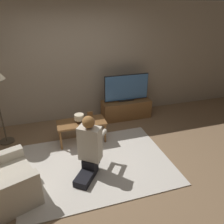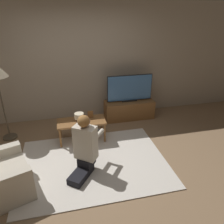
# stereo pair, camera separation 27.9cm
# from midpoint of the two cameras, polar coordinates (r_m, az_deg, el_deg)

# --- Properties ---
(ground_plane) EXTENTS (10.00, 10.00, 0.00)m
(ground_plane) POSITION_cam_midpoint_polar(r_m,az_deg,el_deg) (3.89, -2.70, -13.15)
(ground_plane) COLOR #896B4C
(wall_back) EXTENTS (10.00, 0.06, 2.60)m
(wall_back) POSITION_cam_midpoint_polar(r_m,az_deg,el_deg) (5.08, -7.13, 12.44)
(wall_back) COLOR tan
(wall_back) RESTS_ON ground_plane
(rug) EXTENTS (2.48, 1.85, 0.02)m
(rug) POSITION_cam_midpoint_polar(r_m,az_deg,el_deg) (3.89, -2.71, -13.06)
(rug) COLOR silver
(rug) RESTS_ON ground_plane
(tv_stand) EXTENTS (1.17, 0.42, 0.44)m
(tv_stand) POSITION_cam_midpoint_polar(r_m,az_deg,el_deg) (5.30, 5.98, 0.63)
(tv_stand) COLOR brown
(tv_stand) RESTS_ON ground_plane
(tv) EXTENTS (1.07, 0.08, 0.64)m
(tv) POSITION_cam_midpoint_polar(r_m,az_deg,el_deg) (5.10, 6.24, 6.17)
(tv) COLOR black
(tv) RESTS_ON tv_stand
(coffee_table) EXTENTS (0.93, 0.43, 0.44)m
(coffee_table) POSITION_cam_midpoint_polar(r_m,az_deg,el_deg) (4.30, -6.13, -2.97)
(coffee_table) COLOR brown
(coffee_table) RESTS_ON ground_plane
(person_kneeling) EXTENTS (0.69, 0.82, 1.01)m
(person_kneeling) POSITION_cam_midpoint_polar(r_m,az_deg,el_deg) (3.43, -4.74, -8.83)
(person_kneeling) COLOR black
(person_kneeling) RESTS_ON rug
(picture_frame) EXTENTS (0.11, 0.01, 0.15)m
(picture_frame) POSITION_cam_midpoint_polar(r_m,az_deg,el_deg) (4.35, -3.84, -0.68)
(picture_frame) COLOR brown
(picture_frame) RESTS_ON coffee_table
(table_lamp) EXTENTS (0.18, 0.18, 0.17)m
(table_lamp) POSITION_cam_midpoint_polar(r_m,az_deg,el_deg) (4.23, -6.70, -1.21)
(table_lamp) COLOR #4C3823
(table_lamp) RESTS_ON coffee_table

